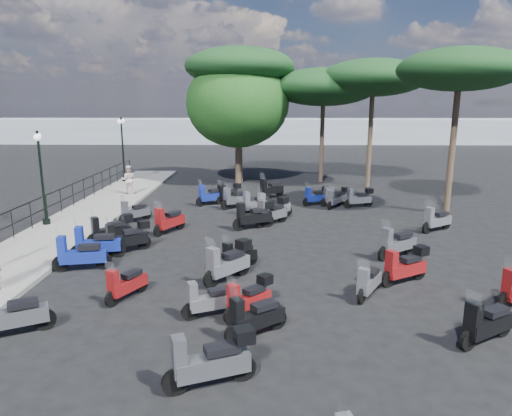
{
  "coord_description": "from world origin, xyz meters",
  "views": [
    {
      "loc": [
        1.54,
        -15.39,
        5.1
      ],
      "look_at": [
        1.22,
        1.41,
        1.2
      ],
      "focal_mm": 32.0,
      "sensor_mm": 36.0,
      "label": 1
    }
  ],
  "objects_px": {
    "scooter_1": "(126,284)",
    "broadleaf_tree": "(237,104)",
    "scooter_9": "(169,221)",
    "scooter_17": "(271,189)",
    "scooter_6": "(211,361)",
    "scooter_7": "(249,299)",
    "scooter_21": "(272,212)",
    "scooter_22": "(272,207)",
    "lamp_post_2": "(123,145)",
    "scooter_8": "(238,256)",
    "scooter_15": "(254,216)",
    "scooter_4": "(134,212)",
    "scooter_14": "(228,263)",
    "scooter_20": "(369,282)",
    "scooter_32": "(127,238)",
    "scooter_26": "(397,244)",
    "scooter_0": "(11,316)",
    "scooter_24": "(486,324)",
    "pine_0": "(324,87)",
    "scooter_31": "(335,197)",
    "scooter_5": "(211,195)",
    "pine_3": "(460,70)",
    "scooter_29": "(335,200)",
    "scooter_13": "(211,301)",
    "scooter_11": "(229,194)",
    "scooter_28": "(359,198)",
    "scooter_10": "(236,199)",
    "scooter_2": "(111,230)",
    "pedestrian_far": "(128,180)",
    "scooter_3": "(96,244)",
    "pine_2": "(240,67)",
    "scooter_27": "(437,220)",
    "scooter_16": "(257,204)",
    "scooter_19": "(405,266)",
    "pine_1": "(373,78)",
    "scooter_12": "(255,318)",
    "lamp_post_1": "(41,172)"
  },
  "relations": [
    {
      "from": "scooter_21",
      "to": "scooter_22",
      "type": "distance_m",
      "value": 1.19
    },
    {
      "from": "scooter_21",
      "to": "scooter_26",
      "type": "distance_m",
      "value": 5.84
    },
    {
      "from": "lamp_post_1",
      "to": "scooter_14",
      "type": "distance_m",
      "value": 10.01
    },
    {
      "from": "scooter_3",
      "to": "pine_2",
      "type": "xyz_separation_m",
      "value": [
        4.02,
        15.04,
        6.75
      ]
    },
    {
      "from": "pedestrian_far",
      "to": "scooter_26",
      "type": "distance_m",
      "value": 15.65
    },
    {
      "from": "scooter_9",
      "to": "broadleaf_tree",
      "type": "distance_m",
      "value": 12.63
    },
    {
      "from": "broadleaf_tree",
      "to": "pedestrian_far",
      "type": "bearing_deg",
      "value": -143.24
    },
    {
      "from": "scooter_19",
      "to": "scooter_24",
      "type": "bearing_deg",
      "value": 162.21
    },
    {
      "from": "scooter_31",
      "to": "pine_2",
      "type": "height_order",
      "value": "pine_2"
    },
    {
      "from": "scooter_15",
      "to": "scooter_4",
      "type": "bearing_deg",
      "value": 52.55
    },
    {
      "from": "pine_0",
      "to": "scooter_20",
      "type": "bearing_deg",
      "value": -92.85
    },
    {
      "from": "scooter_26",
      "to": "scooter_28",
      "type": "height_order",
      "value": "scooter_26"
    },
    {
      "from": "scooter_21",
      "to": "scooter_29",
      "type": "relative_size",
      "value": 1.13
    },
    {
      "from": "scooter_26",
      "to": "scooter_13",
      "type": "bearing_deg",
      "value": 93.94
    },
    {
      "from": "scooter_8",
      "to": "scooter_6",
      "type": "bearing_deg",
      "value": 133.8
    },
    {
      "from": "scooter_6",
      "to": "scooter_31",
      "type": "distance_m",
      "value": 15.78
    },
    {
      "from": "scooter_10",
      "to": "broadleaf_tree",
      "type": "relative_size",
      "value": 0.19
    },
    {
      "from": "scooter_28",
      "to": "scooter_21",
      "type": "bearing_deg",
      "value": 109.73
    },
    {
      "from": "scooter_20",
      "to": "scooter_22",
      "type": "distance_m",
      "value": 8.89
    },
    {
      "from": "scooter_16",
      "to": "scooter_10",
      "type": "bearing_deg",
      "value": 15.24
    },
    {
      "from": "scooter_15",
      "to": "pine_0",
      "type": "height_order",
      "value": "pine_0"
    },
    {
      "from": "scooter_32",
      "to": "scooter_29",
      "type": "bearing_deg",
      "value": -83.43
    },
    {
      "from": "scooter_14",
      "to": "scooter_20",
      "type": "xyz_separation_m",
      "value": [
        3.84,
        -1.06,
        -0.14
      ]
    },
    {
      "from": "scooter_9",
      "to": "scooter_17",
      "type": "height_order",
      "value": "scooter_17"
    },
    {
      "from": "scooter_7",
      "to": "scooter_19",
      "type": "distance_m",
      "value": 4.92
    },
    {
      "from": "lamp_post_2",
      "to": "scooter_8",
      "type": "xyz_separation_m",
      "value": [
        8.23,
        -15.46,
        -2.03
      ]
    },
    {
      "from": "scooter_3",
      "to": "pine_1",
      "type": "height_order",
      "value": "pine_1"
    },
    {
      "from": "broadleaf_tree",
      "to": "scooter_26",
      "type": "bearing_deg",
      "value": -66.94
    },
    {
      "from": "scooter_5",
      "to": "scooter_6",
      "type": "xyz_separation_m",
      "value": [
        1.74,
        -15.27,
        0.01
      ]
    },
    {
      "from": "scooter_10",
      "to": "scooter_2",
      "type": "bearing_deg",
      "value": 108.46
    },
    {
      "from": "scooter_31",
      "to": "scooter_22",
      "type": "bearing_deg",
      "value": 109.91
    },
    {
      "from": "scooter_19",
      "to": "broadleaf_tree",
      "type": "height_order",
      "value": "broadleaf_tree"
    },
    {
      "from": "scooter_12",
      "to": "pine_2",
      "type": "bearing_deg",
      "value": -31.87
    },
    {
      "from": "broadleaf_tree",
      "to": "pine_3",
      "type": "relative_size",
      "value": 1.04
    },
    {
      "from": "scooter_27",
      "to": "scooter_32",
      "type": "height_order",
      "value": "scooter_32"
    },
    {
      "from": "scooter_22",
      "to": "pine_0",
      "type": "distance_m",
      "value": 11.66
    },
    {
      "from": "scooter_6",
      "to": "scooter_7",
      "type": "height_order",
      "value": "scooter_6"
    },
    {
      "from": "scooter_0",
      "to": "scooter_24",
      "type": "distance_m",
      "value": 10.39
    },
    {
      "from": "scooter_1",
      "to": "broadleaf_tree",
      "type": "bearing_deg",
      "value": -68.71
    },
    {
      "from": "scooter_1",
      "to": "lamp_post_2",
      "type": "bearing_deg",
      "value": -45.64
    },
    {
      "from": "lamp_post_2",
      "to": "scooter_14",
      "type": "height_order",
      "value": "lamp_post_2"
    },
    {
      "from": "scooter_28",
      "to": "pine_2",
      "type": "height_order",
      "value": "pine_2"
    },
    {
      "from": "pedestrian_far",
      "to": "pine_2",
      "type": "distance_m",
      "value": 9.86
    },
    {
      "from": "scooter_5",
      "to": "scooter_29",
      "type": "bearing_deg",
      "value": -131.64
    },
    {
      "from": "scooter_6",
      "to": "scooter_11",
      "type": "distance_m",
      "value": 15.81
    },
    {
      "from": "scooter_3",
      "to": "scooter_20",
      "type": "distance_m",
      "value": 8.88
    },
    {
      "from": "scooter_5",
      "to": "scooter_31",
      "type": "xyz_separation_m",
      "value": [
        6.26,
        -0.15,
        -0.05
      ]
    },
    {
      "from": "scooter_6",
      "to": "pine_1",
      "type": "height_order",
      "value": "pine_1"
    },
    {
      "from": "scooter_1",
      "to": "scooter_32",
      "type": "distance_m",
      "value": 4.06
    },
    {
      "from": "scooter_7",
      "to": "scooter_26",
      "type": "xyz_separation_m",
      "value": [
        4.81,
        4.4,
        0.03
      ]
    }
  ]
}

